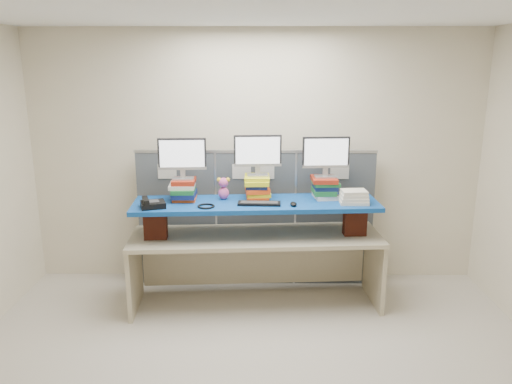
{
  "coord_description": "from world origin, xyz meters",
  "views": [
    {
      "loc": [
        0.05,
        -3.47,
        2.42
      ],
      "look_at": [
        0.01,
        1.25,
        1.2
      ],
      "focal_mm": 35.0,
      "sensor_mm": 36.0,
      "label": 1
    }
  ],
  "objects_px": {
    "blue_board": "(256,204)",
    "monitor_left": "(182,156)",
    "monitor_center": "(258,153)",
    "desk_phone": "(152,204)",
    "keyboard": "(259,203)",
    "desk": "(256,249)",
    "monitor_right": "(326,154)"
  },
  "relations": [
    {
      "from": "monitor_left",
      "to": "keyboard",
      "type": "distance_m",
      "value": 0.88
    },
    {
      "from": "desk",
      "to": "desk_phone",
      "type": "distance_m",
      "value": 1.13
    },
    {
      "from": "desk",
      "to": "keyboard",
      "type": "xyz_separation_m",
      "value": [
        0.03,
        -0.1,
        0.51
      ]
    },
    {
      "from": "blue_board",
      "to": "monitor_center",
      "type": "xyz_separation_m",
      "value": [
        0.02,
        0.12,
        0.49
      ]
    },
    {
      "from": "desk",
      "to": "monitor_left",
      "type": "height_order",
      "value": "monitor_left"
    },
    {
      "from": "monitor_right",
      "to": "keyboard",
      "type": "distance_m",
      "value": 0.83
    },
    {
      "from": "monitor_right",
      "to": "desk_phone",
      "type": "distance_m",
      "value": 1.76
    },
    {
      "from": "monitor_left",
      "to": "desk",
      "type": "bearing_deg",
      "value": -9.38
    },
    {
      "from": "blue_board",
      "to": "desk_phone",
      "type": "relative_size",
      "value": 8.79
    },
    {
      "from": "desk",
      "to": "desk_phone",
      "type": "bearing_deg",
      "value": -172.06
    },
    {
      "from": "monitor_center",
      "to": "desk_phone",
      "type": "height_order",
      "value": "monitor_center"
    },
    {
      "from": "monitor_right",
      "to": "keyboard",
      "type": "bearing_deg",
      "value": -162.04
    },
    {
      "from": "blue_board",
      "to": "monitor_left",
      "type": "distance_m",
      "value": 0.86
    },
    {
      "from": "monitor_left",
      "to": "monitor_right",
      "type": "bearing_deg",
      "value": 0.0
    },
    {
      "from": "blue_board",
      "to": "monitor_left",
      "type": "relative_size",
      "value": 5.11
    },
    {
      "from": "blue_board",
      "to": "monitor_center",
      "type": "bearing_deg",
      "value": 78.86
    },
    {
      "from": "blue_board",
      "to": "monitor_left",
      "type": "height_order",
      "value": "monitor_left"
    },
    {
      "from": "monitor_left",
      "to": "desk_phone",
      "type": "relative_size",
      "value": 1.72
    },
    {
      "from": "keyboard",
      "to": "desk_phone",
      "type": "distance_m",
      "value": 1.02
    },
    {
      "from": "monitor_left",
      "to": "monitor_center",
      "type": "bearing_deg",
      "value": 0.0
    },
    {
      "from": "desk_phone",
      "to": "blue_board",
      "type": "bearing_deg",
      "value": -6.86
    },
    {
      "from": "monitor_center",
      "to": "monitor_left",
      "type": "bearing_deg",
      "value": -180.0
    },
    {
      "from": "monitor_center",
      "to": "keyboard",
      "type": "bearing_deg",
      "value": -89.55
    },
    {
      "from": "desk_phone",
      "to": "keyboard",
      "type": "bearing_deg",
      "value": -12.7
    },
    {
      "from": "monitor_left",
      "to": "desk_phone",
      "type": "xyz_separation_m",
      "value": [
        -0.26,
        -0.27,
        -0.41
      ]
    },
    {
      "from": "monitor_center",
      "to": "desk_phone",
      "type": "bearing_deg",
      "value": -165.82
    },
    {
      "from": "desk",
      "to": "desk_phone",
      "type": "xyz_separation_m",
      "value": [
        -0.98,
        -0.2,
        0.53
      ]
    },
    {
      "from": "monitor_left",
      "to": "monitor_right",
      "type": "distance_m",
      "value": 1.42
    },
    {
      "from": "desk",
      "to": "keyboard",
      "type": "relative_size",
      "value": 6.08
    },
    {
      "from": "blue_board",
      "to": "monitor_left",
      "type": "bearing_deg",
      "value": 170.62
    },
    {
      "from": "desk",
      "to": "monitor_center",
      "type": "relative_size",
      "value": 5.39
    },
    {
      "from": "desk",
      "to": "blue_board",
      "type": "bearing_deg",
      "value": 176.26
    }
  ]
}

